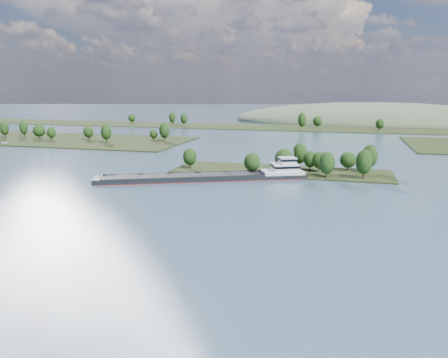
% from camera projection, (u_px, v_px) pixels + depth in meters
% --- Properties ---
extents(ground, '(1800.00, 1800.00, 0.00)m').
position_uv_depth(ground, '(256.00, 205.00, 146.69)').
color(ground, '#3D576A').
rests_on(ground, ground).
extents(tree_island, '(100.00, 31.88, 13.94)m').
position_uv_depth(tree_island, '(296.00, 165.00, 199.76)').
color(tree_island, black).
rests_on(tree_island, ground).
extents(left_bank, '(300.00, 80.00, 14.82)m').
position_uv_depth(left_bank, '(2.00, 137.00, 337.03)').
color(left_bank, black).
rests_on(left_bank, ground).
extents(back_shoreline, '(900.00, 60.00, 16.77)m').
position_uv_depth(back_shoreline, '(323.00, 128.00, 408.33)').
color(back_shoreline, black).
rests_on(back_shoreline, ground).
extents(hill_west, '(320.00, 160.00, 44.00)m').
position_uv_depth(hill_west, '(374.00, 122.00, 490.01)').
color(hill_west, '#46583C').
rests_on(hill_west, ground).
extents(cargo_barge, '(86.72, 45.49, 12.16)m').
position_uv_depth(cargo_barge, '(217.00, 176.00, 186.38)').
color(cargo_barge, black).
rests_on(cargo_barge, ground).
extents(motorboat, '(6.54, 3.14, 2.43)m').
position_uv_depth(motorboat, '(4.00, 143.00, 295.88)').
color(motorboat, silver).
rests_on(motorboat, ground).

